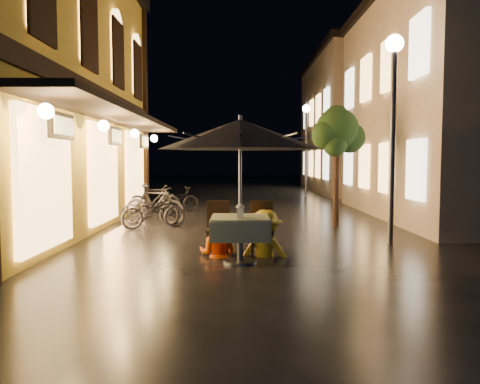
{
  "coord_description": "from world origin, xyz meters",
  "views": [
    {
      "loc": [
        -0.15,
        -7.52,
        1.73
      ],
      "look_at": [
        -0.1,
        0.84,
        1.15
      ],
      "focal_mm": 35.0,
      "sensor_mm": 36.0,
      "label": 1
    }
  ],
  "objects_px": {
    "cafe_table": "(240,228)",
    "person_yellow": "(266,211)",
    "person_orange": "(218,215)",
    "streetlamp_near": "(393,101)",
    "patio_umbrella": "(240,134)",
    "table_lantern": "(240,210)",
    "bicycle_0": "(154,211)"
  },
  "relations": [
    {
      "from": "table_lantern",
      "to": "person_yellow",
      "type": "distance_m",
      "value": 0.9
    },
    {
      "from": "person_orange",
      "to": "person_yellow",
      "type": "distance_m",
      "value": 0.86
    },
    {
      "from": "streetlamp_near",
      "to": "bicycle_0",
      "type": "distance_m",
      "value": 6.21
    },
    {
      "from": "cafe_table",
      "to": "person_orange",
      "type": "distance_m",
      "value": 0.72
    },
    {
      "from": "cafe_table",
      "to": "person_orange",
      "type": "relative_size",
      "value": 0.67
    },
    {
      "from": "cafe_table",
      "to": "streetlamp_near",
      "type": "bearing_deg",
      "value": 29.54
    },
    {
      "from": "streetlamp_near",
      "to": "bicycle_0",
      "type": "bearing_deg",
      "value": 157.68
    },
    {
      "from": "table_lantern",
      "to": "bicycle_0",
      "type": "bearing_deg",
      "value": 117.63
    },
    {
      "from": "streetlamp_near",
      "to": "person_yellow",
      "type": "relative_size",
      "value": 2.61
    },
    {
      "from": "streetlamp_near",
      "to": "table_lantern",
      "type": "bearing_deg",
      "value": -147.72
    },
    {
      "from": "streetlamp_near",
      "to": "person_orange",
      "type": "bearing_deg",
      "value": -161.39
    },
    {
      "from": "patio_umbrella",
      "to": "table_lantern",
      "type": "height_order",
      "value": "patio_umbrella"
    },
    {
      "from": "table_lantern",
      "to": "person_orange",
      "type": "relative_size",
      "value": 0.17
    },
    {
      "from": "streetlamp_near",
      "to": "table_lantern",
      "type": "relative_size",
      "value": 16.92
    },
    {
      "from": "streetlamp_near",
      "to": "cafe_table",
      "type": "height_order",
      "value": "streetlamp_near"
    },
    {
      "from": "streetlamp_near",
      "to": "person_orange",
      "type": "relative_size",
      "value": 2.87
    },
    {
      "from": "table_lantern",
      "to": "cafe_table",
      "type": "bearing_deg",
      "value": 90.0
    },
    {
      "from": "table_lantern",
      "to": "bicycle_0",
      "type": "relative_size",
      "value": 0.15
    },
    {
      "from": "table_lantern",
      "to": "person_orange",
      "type": "height_order",
      "value": "person_orange"
    },
    {
      "from": "cafe_table",
      "to": "table_lantern",
      "type": "bearing_deg",
      "value": -90.0
    },
    {
      "from": "bicycle_0",
      "to": "person_orange",
      "type": "bearing_deg",
      "value": -176.62
    },
    {
      "from": "cafe_table",
      "to": "person_yellow",
      "type": "xyz_separation_m",
      "value": [
        0.46,
        0.57,
        0.22
      ]
    },
    {
      "from": "streetlamp_near",
      "to": "person_yellow",
      "type": "height_order",
      "value": "streetlamp_near"
    },
    {
      "from": "table_lantern",
      "to": "person_yellow",
      "type": "xyz_separation_m",
      "value": [
        0.46,
        0.77,
        -0.11
      ]
    },
    {
      "from": "streetlamp_near",
      "to": "person_yellow",
      "type": "bearing_deg",
      "value": -155.75
    },
    {
      "from": "patio_umbrella",
      "to": "person_orange",
      "type": "xyz_separation_m",
      "value": [
        -0.4,
        0.58,
        -1.41
      ]
    },
    {
      "from": "patio_umbrella",
      "to": "table_lantern",
      "type": "bearing_deg",
      "value": -90.0
    },
    {
      "from": "bicycle_0",
      "to": "patio_umbrella",
      "type": "bearing_deg",
      "value": -175.57
    },
    {
      "from": "cafe_table",
      "to": "person_yellow",
      "type": "bearing_deg",
      "value": 51.0
    },
    {
      "from": "person_yellow",
      "to": "bicycle_0",
      "type": "distance_m",
      "value": 4.27
    },
    {
      "from": "person_orange",
      "to": "person_yellow",
      "type": "height_order",
      "value": "person_yellow"
    },
    {
      "from": "cafe_table",
      "to": "bicycle_0",
      "type": "relative_size",
      "value": 0.61
    }
  ]
}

